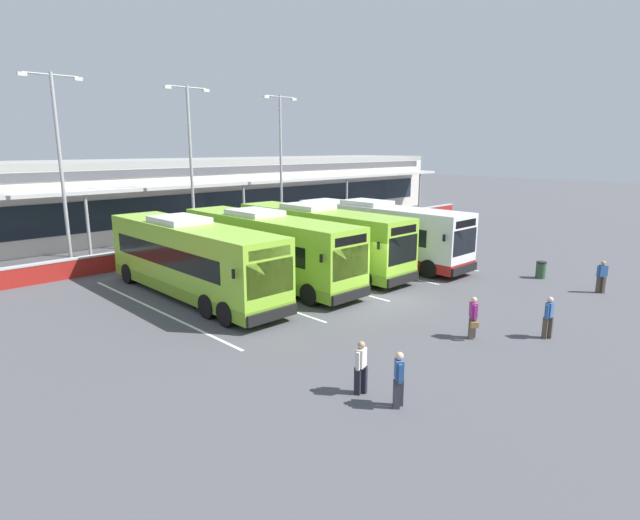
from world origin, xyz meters
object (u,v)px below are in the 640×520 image
at_px(pedestrian_with_handbag, 473,317).
at_px(lamp_post_centre, 191,159).
at_px(coach_bus_centre, 319,240).
at_px(lamp_post_east, 281,157).
at_px(coach_bus_leftmost, 192,260).
at_px(pedestrian_approaching_bus, 399,378).
at_px(coach_bus_right_centre, 378,233).
at_px(litter_bin, 541,270).
at_px(pedestrian_child, 361,366).
at_px(lamp_post_west, 60,161).
at_px(pedestrian_near_bin, 549,316).
at_px(coach_bus_left_centre, 267,249).
at_px(pedestrian_in_dark_coat, 602,276).

distance_m(pedestrian_with_handbag, lamp_post_centre, 22.58).
xyz_separation_m(coach_bus_centre, lamp_post_east, (6.11, 10.58, 4.50)).
distance_m(coach_bus_leftmost, pedestrian_approaching_bus, 13.50).
distance_m(coach_bus_right_centre, litter_bin, 9.57).
bearing_deg(pedestrian_approaching_bus, litter_bin, 10.24).
relative_size(pedestrian_child, lamp_post_centre, 0.15).
relative_size(lamp_post_west, litter_bin, 11.83).
bearing_deg(lamp_post_east, lamp_post_west, -177.62).
bearing_deg(pedestrian_child, coach_bus_right_centre, 37.51).
relative_size(pedestrian_near_bin, lamp_post_west, 0.15).
height_order(coach_bus_left_centre, litter_bin, coach_bus_left_centre).
relative_size(coach_bus_left_centre, coach_bus_centre, 1.00).
height_order(pedestrian_approaching_bus, lamp_post_centre, lamp_post_centre).
xyz_separation_m(coach_bus_centre, pedestrian_near_bin, (-1.60, -13.88, -0.91)).
bearing_deg(coach_bus_leftmost, lamp_post_centre, 58.47).
xyz_separation_m(coach_bus_right_centre, pedestrian_with_handbag, (-7.76, -10.86, -0.93)).
relative_size(lamp_post_west, lamp_post_centre, 1.00).
bearing_deg(coach_bus_left_centre, coach_bus_leftmost, 174.93).
xyz_separation_m(coach_bus_leftmost, lamp_post_west, (-2.31, 9.59, 4.50)).
bearing_deg(lamp_post_west, pedestrian_near_bin, -69.40).
distance_m(coach_bus_right_centre, lamp_post_centre, 13.52).
bearing_deg(lamp_post_centre, litter_bin, -64.46).
xyz_separation_m(coach_bus_left_centre, litter_bin, (11.22, -9.92, -1.32)).
relative_size(coach_bus_centre, litter_bin, 13.09).
distance_m(coach_bus_right_centre, pedestrian_in_dark_coat, 12.47).
xyz_separation_m(coach_bus_left_centre, pedestrian_in_dark_coat, (10.43, -13.19, -0.91)).
xyz_separation_m(pedestrian_with_handbag, pedestrian_child, (-6.29, 0.08, 0.02)).
bearing_deg(lamp_post_east, pedestrian_child, -125.57).
xyz_separation_m(pedestrian_in_dark_coat, pedestrian_approaching_bus, (-16.24, 0.19, 0.00)).
relative_size(pedestrian_in_dark_coat, litter_bin, 1.74).
height_order(coach_bus_leftmost, coach_bus_centre, same).
relative_size(coach_bus_centre, pedestrian_with_handbag, 7.52).
height_order(lamp_post_centre, lamp_post_east, same).
height_order(coach_bus_right_centre, pedestrian_in_dark_coat, coach_bus_right_centre).
bearing_deg(coach_bus_centre, coach_bus_right_centre, -14.31).
bearing_deg(litter_bin, pedestrian_approaching_bus, -169.76).
relative_size(coach_bus_centre, pedestrian_near_bin, 7.52).
bearing_deg(coach_bus_right_centre, pedestrian_near_bin, -114.03).
bearing_deg(coach_bus_left_centre, coach_bus_centre, 1.15).
bearing_deg(lamp_post_east, pedestrian_with_handbag, -113.42).
bearing_deg(pedestrian_approaching_bus, lamp_post_centre, 71.99).
xyz_separation_m(pedestrian_near_bin, lamp_post_east, (7.71, 24.47, 5.42)).
bearing_deg(litter_bin, coach_bus_right_centre, 109.24).
height_order(coach_bus_leftmost, pedestrian_approaching_bus, coach_bus_leftmost).
height_order(coach_bus_left_centre, pedestrian_near_bin, coach_bus_left_centre).
xyz_separation_m(coach_bus_centre, pedestrian_in_dark_coat, (6.46, -13.27, -0.91)).
distance_m(lamp_post_centre, lamp_post_east, 8.42).
height_order(coach_bus_leftmost, coach_bus_right_centre, same).
xyz_separation_m(coach_bus_leftmost, coach_bus_left_centre, (4.25, -0.38, 0.00)).
xyz_separation_m(coach_bus_right_centre, pedestrian_near_bin, (-5.72, -12.83, -0.91)).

